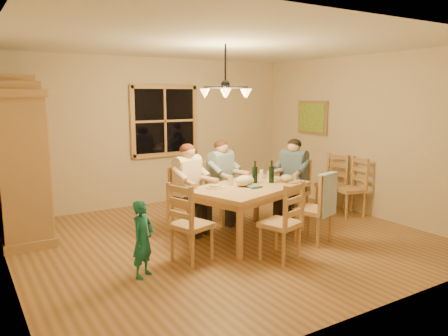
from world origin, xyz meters
TOP-DOWN VIEW (x-y plane):
  - floor at (0.00, 0.00)m, footprint 5.50×5.50m
  - ceiling at (0.00, 0.00)m, footprint 5.50×5.00m
  - wall_back at (0.00, 2.50)m, footprint 5.50×0.02m
  - wall_left at (-2.75, 0.00)m, footprint 0.02×5.00m
  - wall_right at (2.75, 0.00)m, footprint 0.02×5.00m
  - window at (0.20, 2.47)m, footprint 1.30×0.06m
  - painting at (2.71, 1.20)m, footprint 0.06×0.78m
  - chandelier at (-0.00, 0.00)m, footprint 0.77×0.68m
  - armoire at (-2.42, 1.60)m, footprint 0.66×1.40m
  - dining_table at (0.35, -0.09)m, footprint 1.93×1.51m
  - chair_far_left at (-0.31, 0.54)m, footprint 0.55×0.54m
  - chair_far_right at (0.41, 0.77)m, footprint 0.55×0.54m
  - chair_near_left at (0.19, -0.99)m, footprint 0.55×0.54m
  - chair_near_right at (1.00, -0.73)m, footprint 0.55×0.54m
  - chair_end_left at (-0.78, -0.46)m, footprint 0.54×0.55m
  - chair_end_right at (1.47, 0.27)m, footprint 0.54×0.55m
  - adult_woman at (-0.31, 0.54)m, footprint 0.49×0.52m
  - adult_plaid_man at (0.41, 0.77)m, footprint 0.49×0.52m
  - adult_slate_man at (1.47, 0.27)m, footprint 0.52×0.49m
  - towel at (1.05, -0.91)m, footprint 0.39×0.21m
  - wine_bottle_a at (0.51, 0.01)m, footprint 0.08×0.08m
  - wine_bottle_b at (0.73, -0.10)m, footprint 0.08×0.08m
  - plate_woman at (-0.14, 0.04)m, footprint 0.26×0.26m
  - plate_plaid at (0.56, 0.32)m, footprint 0.26×0.26m
  - plate_slate at (0.91, 0.05)m, footprint 0.26×0.26m
  - wine_glass_a at (0.12, 0.06)m, footprint 0.06×0.06m
  - wine_glass_b at (0.79, 0.22)m, footprint 0.06×0.06m
  - cap at (0.96, -0.17)m, footprint 0.20×0.20m
  - napkin at (0.32, -0.25)m, footprint 0.21×0.19m
  - cloth_bundle at (0.27, -0.09)m, footprint 0.28×0.22m
  - child at (-1.47, -0.61)m, footprint 0.38×0.36m
  - chair_spare_front at (2.45, -0.05)m, footprint 0.51×0.52m
  - chair_spare_back at (2.45, 0.38)m, footprint 0.50×0.52m

SIDE VIEW (x-z plane):
  - floor at x=0.00m, z-range 0.00..0.00m
  - chair_far_left at x=-0.31m, z-range -0.19..0.80m
  - chair_far_right at x=0.41m, z-range -0.19..0.80m
  - chair_near_left at x=0.19m, z-range -0.19..0.80m
  - chair_near_right at x=1.00m, z-range -0.19..0.80m
  - chair_end_left at x=-0.78m, z-range -0.19..0.80m
  - chair_end_right at x=1.47m, z-range -0.19..0.80m
  - chair_spare_front at x=2.45m, z-range -0.19..0.80m
  - chair_spare_back at x=2.45m, z-range -0.19..0.80m
  - child at x=-1.47m, z-range 0.00..0.88m
  - dining_table at x=0.35m, z-range 0.28..1.04m
  - towel at x=1.05m, z-range 0.41..0.99m
  - plate_woman at x=-0.14m, z-range 0.76..0.78m
  - plate_plaid at x=0.56m, z-range 0.76..0.78m
  - plate_slate at x=0.91m, z-range 0.76..0.78m
  - napkin at x=0.32m, z-range 0.76..0.79m
  - cap at x=0.96m, z-range 0.76..0.87m
  - wine_glass_a at x=0.12m, z-range 0.76..0.90m
  - wine_glass_b at x=0.79m, z-range 0.76..0.90m
  - cloth_bundle at x=0.27m, z-range 0.76..0.91m
  - adult_woman at x=-0.31m, z-range 0.40..1.28m
  - adult_plaid_man at x=0.41m, z-range 0.40..1.28m
  - adult_slate_man at x=1.47m, z-range 0.40..1.28m
  - wine_bottle_a at x=0.51m, z-range 0.76..1.09m
  - wine_bottle_b at x=0.73m, z-range 0.76..1.09m
  - armoire at x=-2.42m, z-range -0.09..2.21m
  - wall_back at x=0.00m, z-range 0.00..2.70m
  - wall_left at x=-2.75m, z-range 0.00..2.70m
  - wall_right at x=2.75m, z-range 0.00..2.70m
  - window at x=0.20m, z-range 0.90..2.20m
  - painting at x=2.71m, z-range 1.28..1.92m
  - chandelier at x=0.00m, z-range 1.72..2.43m
  - ceiling at x=0.00m, z-range 2.69..2.71m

